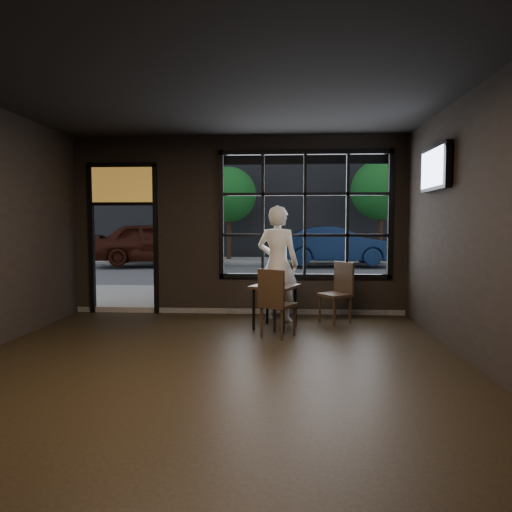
# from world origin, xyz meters

# --- Properties ---
(floor) EXTENTS (6.00, 7.00, 0.02)m
(floor) POSITION_xyz_m (0.00, 0.00, -0.01)
(floor) COLOR black
(floor) RESTS_ON ground
(ceiling) EXTENTS (6.00, 7.00, 0.02)m
(ceiling) POSITION_xyz_m (0.00, 0.00, 3.21)
(ceiling) COLOR black
(ceiling) RESTS_ON ground
(wall_right) EXTENTS (0.04, 7.00, 3.20)m
(wall_right) POSITION_xyz_m (3.00, 0.00, 1.60)
(wall_right) COLOR black
(wall_right) RESTS_ON ground
(window_frame) EXTENTS (3.06, 0.12, 2.28)m
(window_frame) POSITION_xyz_m (1.20, 3.50, 1.80)
(window_frame) COLOR black
(window_frame) RESTS_ON ground
(stained_transom) EXTENTS (1.20, 0.06, 0.70)m
(stained_transom) POSITION_xyz_m (-2.10, 3.50, 2.35)
(stained_transom) COLOR orange
(stained_transom) RESTS_ON ground
(street_asphalt) EXTENTS (60.00, 41.00, 0.04)m
(street_asphalt) POSITION_xyz_m (0.00, 24.00, -0.02)
(street_asphalt) COLOR #545456
(street_asphalt) RESTS_ON ground
(building_across) EXTENTS (28.00, 12.00, 15.00)m
(building_across) POSITION_xyz_m (0.00, 23.00, 7.50)
(building_across) COLOR #5B5956
(building_across) RESTS_ON ground
(cafe_table) EXTENTS (0.83, 0.83, 0.69)m
(cafe_table) POSITION_xyz_m (0.69, 2.38, 0.34)
(cafe_table) COLOR black
(cafe_table) RESTS_ON floor
(chair_near) EXTENTS (0.59, 0.59, 0.99)m
(chair_near) POSITION_xyz_m (0.74, 1.87, 0.50)
(chair_near) COLOR black
(chair_near) RESTS_ON floor
(chair_window) EXTENTS (0.61, 0.61, 1.00)m
(chair_window) POSITION_xyz_m (1.67, 2.84, 0.50)
(chair_window) COLOR black
(chair_window) RESTS_ON floor
(man) EXTENTS (0.82, 0.66, 1.94)m
(man) POSITION_xyz_m (0.72, 2.94, 0.97)
(man) COLOR white
(man) RESTS_ON floor
(hotdog) EXTENTS (0.20, 0.19, 0.06)m
(hotdog) POSITION_xyz_m (0.75, 2.58, 0.71)
(hotdog) COLOR tan
(hotdog) RESTS_ON cafe_table
(cup) EXTENTS (0.17, 0.17, 0.10)m
(cup) POSITION_xyz_m (0.56, 2.21, 0.73)
(cup) COLOR silver
(cup) RESTS_ON cafe_table
(tv) EXTENTS (0.12, 1.06, 0.62)m
(tv) POSITION_xyz_m (2.93, 1.89, 2.41)
(tv) COLOR black
(tv) RESTS_ON wall_right
(navy_car) EXTENTS (4.45, 1.77, 1.44)m
(navy_car) POSITION_xyz_m (2.81, 12.74, 0.82)
(navy_car) COLOR #0D1E3E
(navy_car) RESTS_ON street_asphalt
(maroon_car) EXTENTS (4.97, 2.68, 1.60)m
(maroon_car) POSITION_xyz_m (-4.03, 12.49, 0.90)
(maroon_car) COLOR black
(maroon_car) RESTS_ON street_asphalt
(tree_left) EXTENTS (2.42, 2.42, 4.13)m
(tree_left) POSITION_xyz_m (-1.54, 15.33, 2.91)
(tree_left) COLOR #332114
(tree_left) RESTS_ON street_asphalt
(tree_right) EXTENTS (2.55, 2.55, 4.35)m
(tree_right) POSITION_xyz_m (4.99, 15.02, 3.07)
(tree_right) COLOR #332114
(tree_right) RESTS_ON street_asphalt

